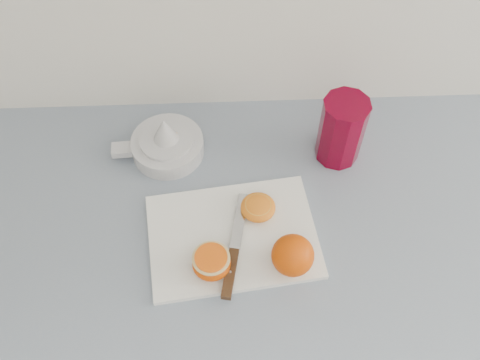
# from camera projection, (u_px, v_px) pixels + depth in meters

# --- Properties ---
(counter) EXTENTS (2.63, 0.64, 0.89)m
(counter) POSITION_uv_depth(u_px,v_px,m) (257.00, 301.00, 1.41)
(counter) COLOR silver
(counter) RESTS_ON ground
(cutting_board) EXTENTS (0.34, 0.26, 0.01)m
(cutting_board) POSITION_uv_depth(u_px,v_px,m) (233.00, 236.00, 1.01)
(cutting_board) COLOR white
(cutting_board) RESTS_ON counter
(whole_orange) EXTENTS (0.08, 0.08, 0.08)m
(whole_orange) POSITION_uv_depth(u_px,v_px,m) (293.00, 255.00, 0.93)
(whole_orange) COLOR #F23A00
(whole_orange) RESTS_ON cutting_board
(half_orange) EXTENTS (0.07, 0.07, 0.04)m
(half_orange) POSITION_uv_depth(u_px,v_px,m) (211.00, 263.00, 0.95)
(half_orange) COLOR #F23A00
(half_orange) RESTS_ON cutting_board
(squeezed_shell) EXTENTS (0.07, 0.07, 0.03)m
(squeezed_shell) POSITION_uv_depth(u_px,v_px,m) (258.00, 207.00, 1.02)
(squeezed_shell) COLOR orange
(squeezed_shell) RESTS_ON cutting_board
(paring_knife) EXTENTS (0.06, 0.22, 0.01)m
(paring_knife) POSITION_uv_depth(u_px,v_px,m) (232.00, 264.00, 0.96)
(paring_knife) COLOR #47291A
(paring_knife) RESTS_ON cutting_board
(citrus_juicer) EXTENTS (0.19, 0.15, 0.10)m
(citrus_juicer) POSITION_uv_depth(u_px,v_px,m) (166.00, 144.00, 1.11)
(citrus_juicer) COLOR silver
(citrus_juicer) RESTS_ON counter
(red_tumbler) EXTENTS (0.09, 0.09, 0.15)m
(red_tumbler) POSITION_uv_depth(u_px,v_px,m) (341.00, 132.00, 1.07)
(red_tumbler) COLOR maroon
(red_tumbler) RESTS_ON counter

